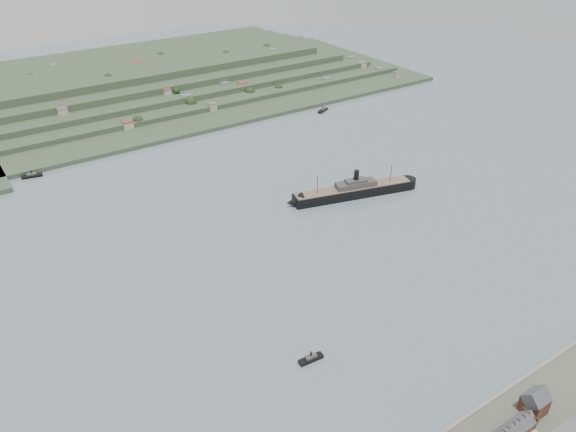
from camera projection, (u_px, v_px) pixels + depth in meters
ground at (285, 264)px, 363.87m from camera, size 1400.00×1400.00×0.00m
gabled_building at (535, 402)px, 255.76m from camera, size 10.40×10.18×14.09m
far_peninsula at (117, 86)px, 652.45m from camera, size 760.00×309.00×30.00m
steamship at (350, 191)px, 440.72m from camera, size 109.10×39.45×26.63m
tugboat at (311, 358)px, 288.64m from camera, size 13.87×4.72×6.13m
ferry_west at (32, 176)px, 472.51m from camera, size 17.27×7.80×6.26m
ferry_east at (323, 110)px, 612.20m from camera, size 16.72×11.01×6.12m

